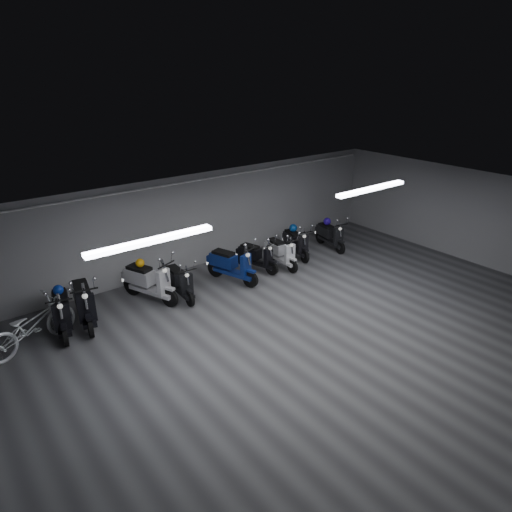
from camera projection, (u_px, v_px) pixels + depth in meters
floor at (307, 340)px, 10.02m from camera, size 14.00×10.00×0.01m
ceiling at (314, 219)px, 8.93m from camera, size 14.00×10.00×0.01m
back_wall at (190, 222)px, 13.13m from camera, size 14.00×0.01×2.80m
right_wall at (481, 219)px, 13.42m from camera, size 0.01×10.00×2.80m
fluor_strip_left at (152, 241)px, 8.00m from camera, size 2.40×0.18×0.08m
fluor_strip_right at (371, 189)px, 11.38m from camera, size 2.40×0.18×0.08m
conduit at (189, 182)px, 12.60m from camera, size 13.60×0.05×0.05m
scooter_0 at (61, 306)px, 10.07m from camera, size 1.00×1.88×1.33m
scooter_1 at (83, 296)px, 10.38m from camera, size 0.98×2.00×1.42m
scooter_2 at (149, 275)px, 11.43m from camera, size 1.30×2.01×1.42m
scooter_3 at (179, 277)px, 11.60m from camera, size 0.64×1.65×1.21m
scooter_4 at (232, 259)px, 12.45m from camera, size 1.15×1.93×1.36m
scooter_5 at (257, 252)px, 13.19m from camera, size 0.93×1.68×1.18m
scooter_6 at (281, 248)px, 13.45m from camera, size 0.63×1.66×1.22m
scooter_8 at (296, 238)px, 14.16m from camera, size 0.90×1.72×1.22m
scooter_9 at (331, 231)px, 14.80m from camera, size 0.80×1.69×1.21m
bicycle at (30, 321)px, 9.51m from camera, size 2.13×1.29×1.30m
helmet_0 at (327, 221)px, 14.88m from camera, size 0.25×0.25×0.25m
helmet_1 at (293, 228)px, 14.25m from camera, size 0.26×0.26×0.26m
helmet_2 at (58, 290)px, 10.17m from camera, size 0.24×0.24×0.24m
helmet_3 at (140, 263)px, 11.44m from camera, size 0.23×0.23×0.23m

